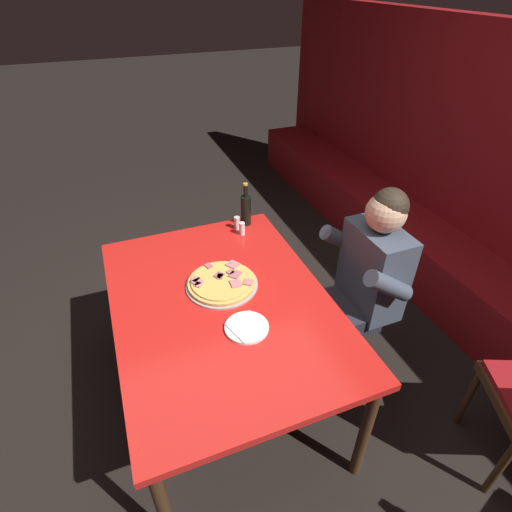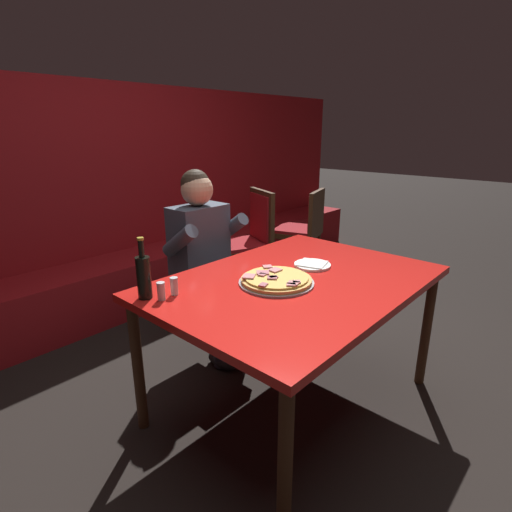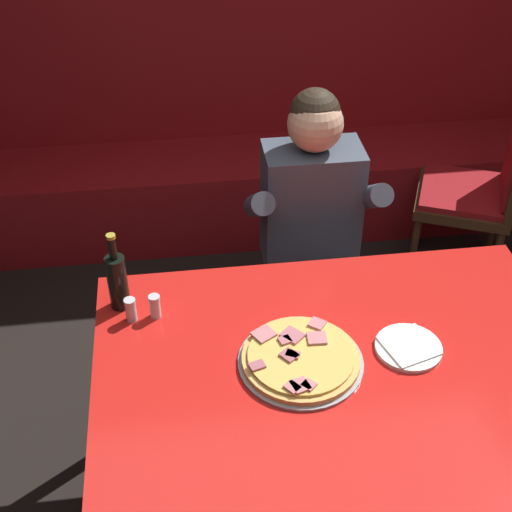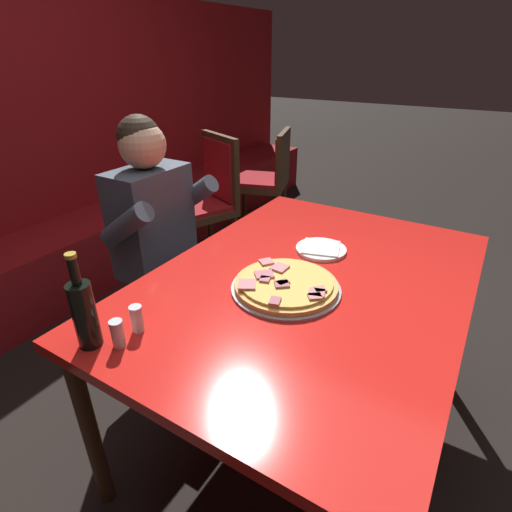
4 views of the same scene
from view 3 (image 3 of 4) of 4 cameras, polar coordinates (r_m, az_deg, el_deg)
booth_wall_panel at (r=3.92m, az=-0.36°, el=16.62°), size 6.80×0.16×1.90m
booth_bench at (r=3.97m, az=0.26°, el=5.19°), size 6.46×0.48×0.46m
main_dining_table at (r=2.25m, az=6.69°, el=-10.14°), size 1.50×1.07×0.77m
pizza at (r=2.20m, az=3.57°, el=-8.20°), size 0.39×0.39×0.05m
plate_white_paper at (r=2.29m, az=12.10°, el=-7.15°), size 0.21×0.21×0.02m
beer_bottle at (r=2.37m, az=-11.03°, el=-1.90°), size 0.07×0.07×0.29m
shaker_black_pepper at (r=2.35m, az=-9.98°, el=-4.33°), size 0.04×0.04×0.09m
shaker_oregano at (r=2.35m, az=-8.08°, el=-4.09°), size 0.04×0.04×0.09m
diner_seated_blue_shirt at (r=2.83m, az=4.65°, el=1.78°), size 0.53×0.53×1.27m
dining_chair_by_booth at (r=3.55m, az=17.81°, el=5.57°), size 0.58×0.58×1.00m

